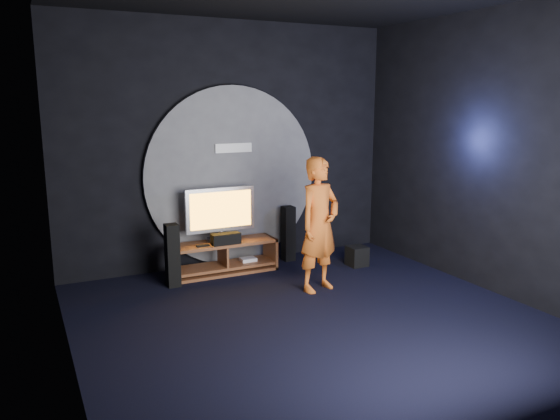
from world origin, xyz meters
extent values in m
plane|color=black|center=(0.00, 0.00, 0.00)|extent=(5.00, 5.00, 0.00)
cube|color=black|center=(0.00, 2.50, 1.75)|extent=(5.00, 0.04, 3.50)
cube|color=black|center=(0.00, -2.50, 1.75)|extent=(5.00, 0.04, 3.50)
cube|color=black|center=(-2.50, 0.00, 1.75)|extent=(0.04, 5.00, 3.50)
cube|color=black|center=(2.50, 0.00, 1.75)|extent=(0.04, 5.00, 3.50)
cylinder|color=#515156|center=(0.00, 2.44, 1.30)|extent=(2.60, 0.08, 2.60)
cube|color=white|center=(0.00, 2.39, 1.72)|extent=(0.55, 0.03, 0.13)
cube|color=#95562E|center=(-0.32, 2.05, 0.43)|extent=(1.51, 0.45, 0.04)
cube|color=#95562E|center=(-0.32, 2.05, 0.10)|extent=(1.46, 0.42, 0.04)
cube|color=#95562E|center=(-1.05, 2.05, 0.23)|extent=(0.04, 0.45, 0.45)
cube|color=#95562E|center=(0.42, 2.05, 0.23)|extent=(0.04, 0.45, 0.45)
cube|color=#95562E|center=(-0.32, 2.05, 0.27)|extent=(0.03, 0.40, 0.29)
cube|color=#95562E|center=(-0.32, 2.05, 0.02)|extent=(1.51, 0.45, 0.04)
cube|color=white|center=(0.06, 2.05, 0.14)|extent=(0.22, 0.16, 0.05)
cube|color=#A3A2A9|center=(-0.32, 2.12, 0.47)|extent=(0.36, 0.22, 0.04)
cylinder|color=#A3A2A9|center=(-0.32, 2.12, 0.54)|extent=(0.07, 0.07, 0.10)
cube|color=#A3A2A9|center=(-0.32, 2.12, 0.90)|extent=(1.00, 0.06, 0.62)
cube|color=orange|center=(-0.32, 2.09, 0.90)|extent=(0.89, 0.01, 0.51)
cube|color=black|center=(-0.32, 1.92, 0.53)|extent=(0.40, 0.15, 0.15)
cube|color=black|center=(-0.64, 1.93, 0.46)|extent=(0.18, 0.05, 0.02)
cube|color=black|center=(-1.10, 1.81, 0.42)|extent=(0.17, 0.18, 0.83)
cube|color=black|center=(0.79, 2.21, 0.42)|extent=(0.17, 0.18, 0.83)
cube|color=black|center=(1.57, 1.51, 0.15)|extent=(0.26, 0.26, 0.29)
imported|color=#CE5B1C|center=(0.55, 0.87, 0.85)|extent=(0.71, 0.57, 1.71)
camera|label=1|loc=(-2.82, -4.92, 2.40)|focal=35.00mm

